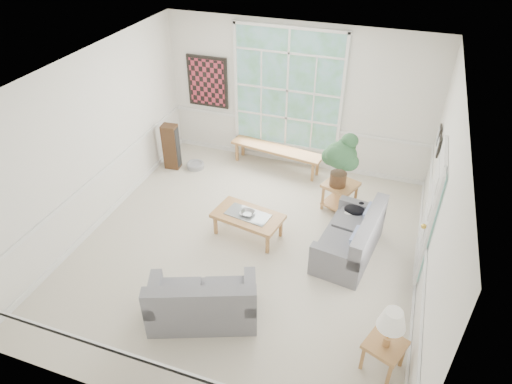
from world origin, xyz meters
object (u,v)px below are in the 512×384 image
loveseat_front (202,296)px  end_table (339,196)px  loveseat_right (349,234)px  side_table (383,355)px  coffee_table (248,225)px

loveseat_front → end_table: (1.32, 3.19, -0.13)m
loveseat_right → side_table: loveseat_right is taller
coffee_table → end_table: bearing=53.9°
loveseat_right → coffee_table: bearing=-168.4°
side_table → coffee_table: bearing=142.8°
coffee_table → end_table: 1.86m
loveseat_front → end_table: size_ratio=2.71×
coffee_table → side_table: size_ratio=2.52×
loveseat_right → side_table: size_ratio=3.29×
coffee_table → side_table: side_table is taller
loveseat_right → coffee_table: loveseat_right is taller
loveseat_right → loveseat_front: loveseat_right is taller
loveseat_front → coffee_table: (-0.02, 1.89, -0.19)m
loveseat_right → coffee_table: size_ratio=1.30×
end_table → loveseat_front: bearing=-112.5°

